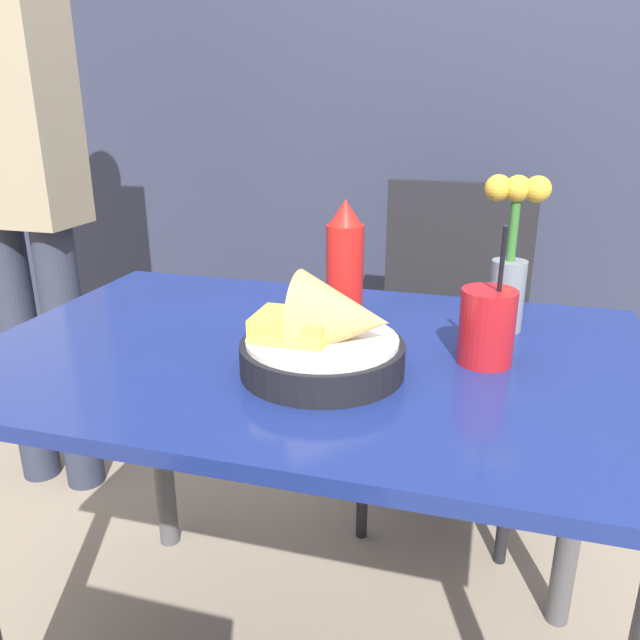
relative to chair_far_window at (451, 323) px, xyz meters
name	(u,v)px	position (x,y,z in m)	size (l,w,h in m)	color
wall_window	(424,34)	(-0.18, 0.52, 0.77)	(7.00, 0.06, 2.60)	#2D334C
dining_table	(312,408)	(-0.18, -0.73, 0.08)	(1.09, 0.71, 0.72)	navy
chair_far_window	(451,323)	(0.00, 0.00, 0.00)	(0.40, 0.40, 0.90)	black
food_basket	(328,339)	(-0.13, -0.82, 0.25)	(0.25, 0.25, 0.16)	black
ketchup_bottle	(345,262)	(-0.16, -0.57, 0.30)	(0.07, 0.07, 0.22)	red
drink_cup	(487,329)	(0.09, -0.71, 0.25)	(0.08, 0.08, 0.22)	red
flower_vase	(511,257)	(0.12, -0.56, 0.32)	(0.11, 0.06, 0.27)	gray
person_standing	(15,166)	(-1.13, -0.26, 0.41)	(0.32, 0.18, 1.64)	#2D3347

